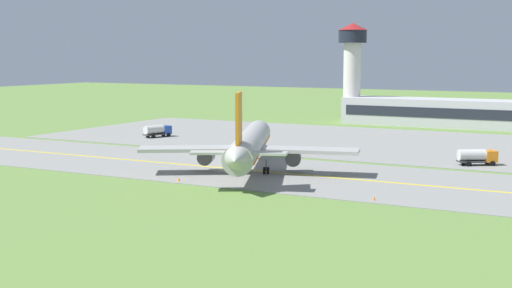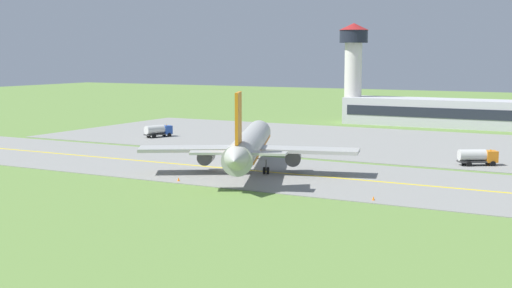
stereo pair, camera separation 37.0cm
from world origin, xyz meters
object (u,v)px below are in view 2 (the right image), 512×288
object	(u,v)px
service_truck_fuel	(158,130)
airplane_lead	(249,145)
service_truck_catering	(478,156)
control_tower	(353,63)

from	to	relation	value
service_truck_fuel	airplane_lead	bearing A→B (deg)	-38.10
service_truck_catering	control_tower	size ratio (longest dim) A/B	0.24
airplane_lead	service_truck_fuel	size ratio (longest dim) A/B	5.95
service_truck_fuel	service_truck_catering	size ratio (longest dim) A/B	1.03
airplane_lead	service_truck_fuel	bearing A→B (deg)	141.90
service_truck_fuel	control_tower	world-z (taller)	control_tower
airplane_lead	control_tower	world-z (taller)	control_tower
airplane_lead	service_truck_catering	world-z (taller)	airplane_lead
service_truck_catering	control_tower	world-z (taller)	control_tower
service_truck_fuel	control_tower	distance (m)	58.35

